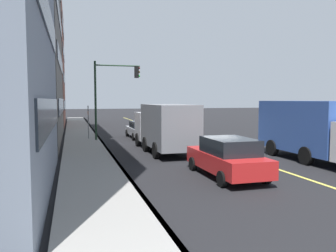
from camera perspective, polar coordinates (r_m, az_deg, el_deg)
The scene contains 11 objects.
ground at distance 22.38m, azimuth 8.02°, elevation -3.77°, with size 200.00×200.00×0.00m, color black.
sidewalk_slab at distance 20.47m, azimuth -13.52°, elevation -4.41°, with size 80.00×2.72×0.15m, color gray.
curb_edge at distance 20.56m, azimuth -9.94°, elevation -4.31°, with size 80.00×0.16×0.15m, color slate.
lane_stripe_center at distance 22.38m, azimuth 8.02°, elevation -3.75°, with size 80.00×0.16×0.01m, color #D8CC4C.
building_glass_right at distance 45.58m, azimuth -24.62°, elevation 9.29°, with size 14.04×11.78×14.69m.
car_silver at distance 28.12m, azimuth -4.58°, elevation -0.56°, with size 4.70×1.98×1.42m.
car_red at distance 14.18m, azimuth 9.94°, elevation -5.16°, with size 4.64×2.01×1.63m.
truck_blue at distance 18.88m, azimuth 23.90°, elevation -0.58°, with size 8.24×2.46×3.11m.
truck_gray at distance 20.62m, azimuth -0.57°, elevation -0.05°, with size 7.40×2.44×2.90m.
traffic_light_mast at distance 26.15m, azimuth -9.39°, elevation 6.42°, with size 0.28×3.49×6.06m.
street_sign_post at distance 27.12m, azimuth -13.27°, elevation 1.00°, with size 0.60×0.08×2.72m.
Camera 1 is at (-20.21, 9.07, 3.18)m, focal length 36.23 mm.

